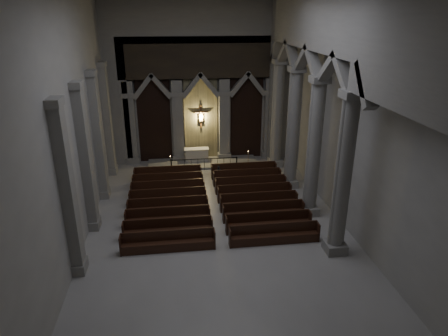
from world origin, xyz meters
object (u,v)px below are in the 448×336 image
object	(u,v)px
altar_rail	(204,162)
candle_stand_right	(248,163)
pews	(213,202)
worshipper	(219,173)
candle_stand_left	(171,168)
altar	(197,154)

from	to	relation	value
altar_rail	candle_stand_right	size ratio (longest dim) A/B	3.76
candle_stand_right	pews	bearing A→B (deg)	-118.26
pews	worshipper	xyz separation A→B (m)	(0.84, 4.01, 0.20)
altar_rail	candle_stand_right	distance (m)	3.38
candle_stand_left	worshipper	xyz separation A→B (m)	(3.32, -2.07, 0.20)
candle_stand_right	worshipper	xyz separation A→B (m)	(-2.53, -2.26, 0.18)
candle_stand_right	altar	bearing A→B (deg)	156.47
altar_rail	candle_stand_left	xyz separation A→B (m)	(-2.48, 0.03, -0.31)
candle_stand_right	pews	world-z (taller)	candle_stand_right
altar_rail	pews	bearing A→B (deg)	-90.00
altar	candle_stand_left	size ratio (longest dim) A/B	1.53
worshipper	pews	bearing A→B (deg)	-90.96
altar	candle_stand_left	distance (m)	2.76
altar	candle_stand_right	distance (m)	4.17
altar	candle_stand_left	xyz separation A→B (m)	(-2.04, -1.84, -0.30)
altar_rail	worshipper	bearing A→B (deg)	-67.68
candle_stand_left	pews	xyz separation A→B (m)	(2.48, -6.08, -0.00)
altar	candle_stand_right	size ratio (longest dim) A/B	1.45
pews	candle_stand_left	bearing A→B (deg)	112.23
pews	worshipper	distance (m)	4.10
candle_stand_left	candle_stand_right	xyz separation A→B (m)	(5.85, 0.18, 0.02)
candle_stand_left	candle_stand_right	distance (m)	5.85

